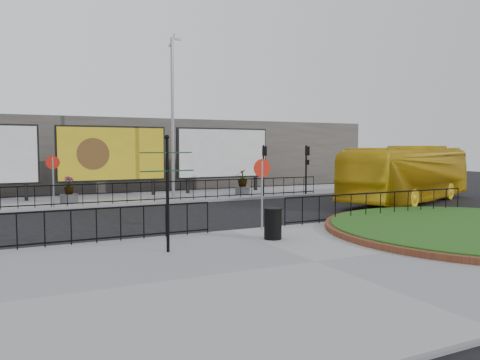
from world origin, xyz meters
TOP-DOWN VIEW (x-y plane):
  - ground at (0.00, 0.00)m, footprint 90.00×90.00m
  - pavement_near at (0.00, -5.00)m, footprint 30.00×10.00m
  - pavement_far at (0.00, 12.00)m, footprint 44.00×6.00m
  - brick_edge at (7.50, -4.00)m, footprint 10.40×10.40m
  - grass_lawn at (7.50, -4.00)m, footprint 10.00×10.00m
  - railing_near_left at (-6.00, -0.30)m, footprint 10.00×0.10m
  - railing_near_right at (6.50, -0.30)m, footprint 9.00×0.10m
  - railing_far at (1.00, 9.30)m, footprint 18.00×0.10m
  - speed_sign_far at (-5.00, 9.40)m, footprint 0.64×0.07m
  - speed_sign_near at (1.00, -0.40)m, footprint 0.64×0.07m
  - billboard_mid at (-1.50, 12.97)m, footprint 6.20×0.31m
  - billboard_right at (5.50, 12.97)m, footprint 6.20×0.31m
  - lamp_post at (1.51, 11.00)m, footprint 0.74×0.18m
  - signal_pole_a at (6.50, 9.34)m, footprint 0.22×0.26m
  - signal_pole_b at (9.50, 9.34)m, footprint 0.22×0.26m
  - building_backdrop at (0.00, 22.00)m, footprint 40.00×10.00m
  - fingerpost_sign at (-2.99, -2.30)m, footprint 1.50×0.38m
  - litter_bin at (0.50, -2.01)m, footprint 0.59×0.59m
  - bus at (12.47, 4.02)m, footprint 11.23×6.34m
  - planter_a at (-4.16, 10.75)m, footprint 0.89×0.89m
  - planter_c at (5.92, 11.00)m, footprint 0.90×0.90m

SIDE VIEW (x-z plane):
  - ground at x=0.00m, z-range 0.00..0.00m
  - pavement_near at x=0.00m, z-range 0.00..0.12m
  - pavement_far at x=0.00m, z-range 0.00..0.12m
  - brick_edge at x=7.50m, z-range 0.12..0.30m
  - grass_lawn at x=7.50m, z-range 0.12..0.34m
  - litter_bin at x=0.50m, z-range 0.12..1.10m
  - planter_a at x=-4.16m, z-range -0.07..1.32m
  - railing_near_left at x=-6.00m, z-range 0.12..1.22m
  - railing_near_right at x=6.50m, z-range 0.12..1.22m
  - railing_far at x=1.00m, z-range 0.12..1.22m
  - planter_c at x=5.92m, z-range -0.03..1.49m
  - bus at x=12.47m, z-range 0.00..3.07m
  - speed_sign_far at x=-5.00m, z-range 0.68..3.15m
  - speed_sign_near at x=1.00m, z-range 0.68..3.15m
  - fingerpost_sign at x=-2.99m, z-range 0.45..3.67m
  - signal_pole_a at x=6.50m, z-range 0.60..3.60m
  - signal_pole_b at x=9.50m, z-range 0.60..3.60m
  - building_backdrop at x=0.00m, z-range 0.00..5.00m
  - billboard_mid at x=-1.50m, z-range 0.55..4.65m
  - billboard_right at x=5.50m, z-range 0.55..4.65m
  - lamp_post at x=1.51m, z-range 0.21..9.44m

